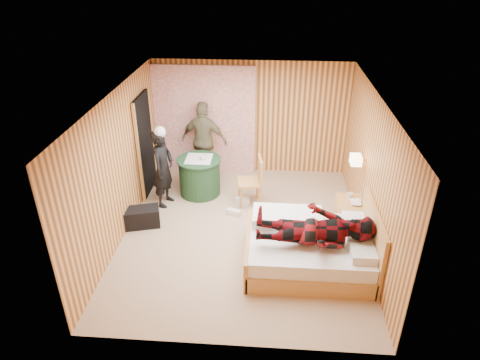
# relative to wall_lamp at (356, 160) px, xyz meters

# --- Properties ---
(floor) EXTENTS (4.20, 5.00, 0.01)m
(floor) POSITION_rel_wall_lamp_xyz_m (-1.92, -0.45, -1.30)
(floor) COLOR tan
(floor) RESTS_ON ground
(ceiling) EXTENTS (4.20, 5.00, 0.01)m
(ceiling) POSITION_rel_wall_lamp_xyz_m (-1.92, -0.45, 1.20)
(ceiling) COLOR white
(ceiling) RESTS_ON wall_back
(wall_back) EXTENTS (4.20, 0.02, 2.50)m
(wall_back) POSITION_rel_wall_lamp_xyz_m (-1.92, 2.05, -0.05)
(wall_back) COLOR #F1A65C
(wall_back) RESTS_ON floor
(wall_left) EXTENTS (0.02, 5.00, 2.50)m
(wall_left) POSITION_rel_wall_lamp_xyz_m (-4.02, -0.45, -0.05)
(wall_left) COLOR #F1A65C
(wall_left) RESTS_ON floor
(wall_right) EXTENTS (0.02, 5.00, 2.50)m
(wall_right) POSITION_rel_wall_lamp_xyz_m (0.18, -0.45, -0.05)
(wall_right) COLOR #F1A65C
(wall_right) RESTS_ON floor
(curtain) EXTENTS (2.20, 0.08, 2.40)m
(curtain) POSITION_rel_wall_lamp_xyz_m (-2.92, 1.98, -0.10)
(curtain) COLOR white
(curtain) RESTS_ON floor
(doorway) EXTENTS (0.06, 0.90, 2.05)m
(doorway) POSITION_rel_wall_lamp_xyz_m (-3.98, 0.95, -0.28)
(doorway) COLOR black
(doorway) RESTS_ON floor
(wall_lamp) EXTENTS (0.26, 0.24, 0.16)m
(wall_lamp) POSITION_rel_wall_lamp_xyz_m (0.00, 0.00, 0.00)
(wall_lamp) COLOR gold
(wall_lamp) RESTS_ON wall_right
(bed) EXTENTS (1.97, 1.52, 1.05)m
(bed) POSITION_rel_wall_lamp_xyz_m (-0.80, -1.23, -1.00)
(bed) COLOR tan
(bed) RESTS_ON floor
(nightstand) EXTENTS (0.46, 0.62, 0.60)m
(nightstand) POSITION_rel_wall_lamp_xyz_m (-0.04, -0.23, -0.99)
(nightstand) COLOR tan
(nightstand) RESTS_ON floor
(round_table) EXTENTS (0.89, 0.89, 0.79)m
(round_table) POSITION_rel_wall_lamp_xyz_m (-2.90, 0.90, -0.90)
(round_table) COLOR #1F4425
(round_table) RESTS_ON floor
(chair_far) EXTENTS (0.43, 0.43, 0.93)m
(chair_far) POSITION_rel_wall_lamp_xyz_m (-2.90, 1.60, -0.76)
(chair_far) COLOR tan
(chair_far) RESTS_ON floor
(chair_near) EXTENTS (0.51, 0.51, 1.00)m
(chair_near) POSITION_rel_wall_lamp_xyz_m (-1.77, 0.57, -0.72)
(chair_near) COLOR tan
(chair_near) RESTS_ON floor
(duffel_bag) EXTENTS (0.70, 0.50, 0.36)m
(duffel_bag) POSITION_rel_wall_lamp_xyz_m (-3.77, -0.37, -1.12)
(duffel_bag) COLOR black
(duffel_bag) RESTS_ON floor
(sneaker_left) EXTENTS (0.28, 0.20, 0.12)m
(sneaker_left) POSITION_rel_wall_lamp_xyz_m (-2.13, 0.10, -1.24)
(sneaker_left) COLOR silver
(sneaker_left) RESTS_ON floor
(sneaker_right) EXTENTS (0.29, 0.14, 0.13)m
(sneaker_right) POSITION_rel_wall_lamp_xyz_m (-1.99, 0.54, -1.24)
(sneaker_right) COLOR silver
(sneaker_right) RESTS_ON floor
(woman_standing) EXTENTS (0.49, 0.64, 1.56)m
(woman_standing) POSITION_rel_wall_lamp_xyz_m (-3.52, 0.43, -0.52)
(woman_standing) COLOR black
(woman_standing) RESTS_ON floor
(man_at_table) EXTENTS (1.07, 0.61, 1.72)m
(man_at_table) POSITION_rel_wall_lamp_xyz_m (-2.90, 1.65, -0.44)
(man_at_table) COLOR #6D6648
(man_at_table) RESTS_ON floor
(man_on_bed) EXTENTS (0.86, 0.67, 1.77)m
(man_on_bed) POSITION_rel_wall_lamp_xyz_m (-0.77, -1.45, -0.35)
(man_on_bed) COLOR #60090D
(man_on_bed) RESTS_ON bed
(book_lower) EXTENTS (0.21, 0.25, 0.02)m
(book_lower) POSITION_rel_wall_lamp_xyz_m (-0.04, -0.28, -0.69)
(book_lower) COLOR silver
(book_lower) RESTS_ON nightstand
(book_upper) EXTENTS (0.21, 0.25, 0.02)m
(book_upper) POSITION_rel_wall_lamp_xyz_m (-0.04, -0.28, -0.67)
(book_upper) COLOR silver
(book_upper) RESTS_ON nightstand
(cup_nightstand) EXTENTS (0.12, 0.12, 0.09)m
(cup_nightstand) POSITION_rel_wall_lamp_xyz_m (-0.04, -0.10, -0.65)
(cup_nightstand) COLOR silver
(cup_nightstand) RESTS_ON nightstand
(cup_table) EXTENTS (0.15, 0.15, 0.10)m
(cup_table) POSITION_rel_wall_lamp_xyz_m (-2.80, 0.85, -0.46)
(cup_table) COLOR silver
(cup_table) RESTS_ON round_table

